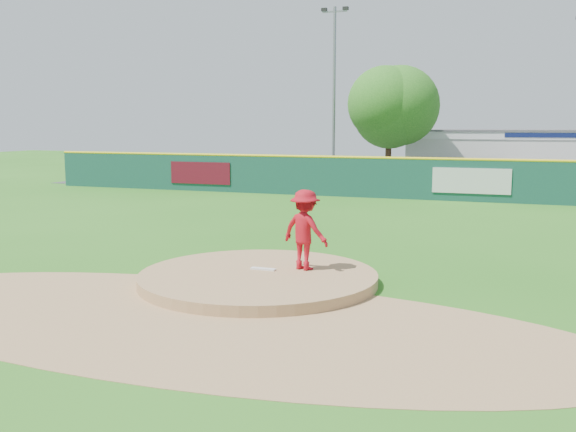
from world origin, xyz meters
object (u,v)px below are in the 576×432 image
(playground_slide, at_px, (157,171))
(light_pole_left, at_px, (334,86))
(pitcher, at_px, (305,230))
(deciduous_tree, at_px, (389,109))
(van, at_px, (501,174))
(pool_building_grp, at_px, (529,155))

(playground_slide, xyz_separation_m, light_pole_left, (10.28, 4.87, 5.34))
(pitcher, distance_m, playground_slide, 27.46)
(deciduous_tree, relative_size, light_pole_left, 0.67)
(pitcher, relative_size, van, 0.35)
(pitcher, bearing_deg, pool_building_grp, -80.57)
(pool_building_grp, distance_m, playground_slide, 24.39)
(van, xyz_separation_m, pool_building_grp, (1.51, 6.16, 0.90))
(van, relative_size, pool_building_grp, 0.35)
(playground_slide, height_order, light_pole_left, light_pole_left)
(pitcher, relative_size, pool_building_grp, 0.12)
(van, relative_size, deciduous_tree, 0.73)
(pool_building_grp, height_order, playground_slide, pool_building_grp)
(pitcher, bearing_deg, playground_slide, -32.57)
(pitcher, bearing_deg, deciduous_tree, -64.50)
(pitcher, distance_m, deciduous_tree, 24.69)
(light_pole_left, bearing_deg, playground_slide, -154.64)
(pitcher, xyz_separation_m, van, (3.59, 25.13, -0.43))
(pool_building_grp, xyz_separation_m, light_pole_left, (-12.00, -4.99, 4.39))
(deciduous_tree, height_order, light_pole_left, light_pole_left)
(van, bearing_deg, deciduous_tree, 76.41)
(pool_building_grp, bearing_deg, deciduous_tree, -138.84)
(pool_building_grp, xyz_separation_m, deciduous_tree, (-8.00, -6.99, 2.89))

